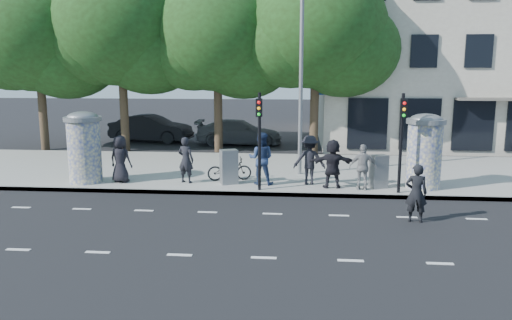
# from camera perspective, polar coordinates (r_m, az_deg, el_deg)

# --- Properties ---
(ground) EXTENTS (120.00, 120.00, 0.00)m
(ground) POSITION_cam_1_polar(r_m,az_deg,el_deg) (13.90, 1.57, -7.82)
(ground) COLOR black
(ground) RESTS_ON ground
(sidewalk) EXTENTS (40.00, 8.00, 0.15)m
(sidewalk) POSITION_cam_1_polar(r_m,az_deg,el_deg) (21.14, 2.82, -1.29)
(sidewalk) COLOR gray
(sidewalk) RESTS_ON ground
(curb) EXTENTS (40.00, 0.10, 0.16)m
(curb) POSITION_cam_1_polar(r_m,az_deg,el_deg) (17.29, 2.30, -3.92)
(curb) COLOR slate
(curb) RESTS_ON ground
(lane_dash_near) EXTENTS (32.00, 0.12, 0.01)m
(lane_dash_near) POSITION_cam_1_polar(r_m,az_deg,el_deg) (11.84, 0.90, -11.11)
(lane_dash_near) COLOR silver
(lane_dash_near) RESTS_ON ground
(lane_dash_far) EXTENTS (32.00, 0.12, 0.01)m
(lane_dash_far) POSITION_cam_1_polar(r_m,az_deg,el_deg) (15.24, 1.89, -6.17)
(lane_dash_far) COLOR silver
(lane_dash_far) RESTS_ON ground
(ad_column_left) EXTENTS (1.36, 1.36, 2.65)m
(ad_column_left) POSITION_cam_1_polar(r_m,az_deg,el_deg) (19.61, -19.05, 1.58)
(ad_column_left) COLOR beige
(ad_column_left) RESTS_ON sidewalk
(ad_column_right) EXTENTS (1.36, 1.36, 2.65)m
(ad_column_right) POSITION_cam_1_polar(r_m,az_deg,el_deg) (18.63, 18.70, 1.17)
(ad_column_right) COLOR beige
(ad_column_right) RESTS_ON sidewalk
(traffic_pole_near) EXTENTS (0.22, 0.31, 3.40)m
(traffic_pole_near) POSITION_cam_1_polar(r_m,az_deg,el_deg) (17.17, 0.38, 3.31)
(traffic_pole_near) COLOR black
(traffic_pole_near) RESTS_ON sidewalk
(traffic_pole_far) EXTENTS (0.22, 0.31, 3.40)m
(traffic_pole_far) POSITION_cam_1_polar(r_m,az_deg,el_deg) (17.45, 16.32, 3.01)
(traffic_pole_far) COLOR black
(traffic_pole_far) RESTS_ON sidewalk
(street_lamp) EXTENTS (0.25, 0.93, 8.00)m
(street_lamp) POSITION_cam_1_polar(r_m,az_deg,el_deg) (19.83, 5.20, 11.64)
(street_lamp) COLOR slate
(street_lamp) RESTS_ON sidewalk
(tree_far_left) EXTENTS (7.20, 7.20, 9.26)m
(tree_far_left) POSITION_cam_1_polar(r_m,az_deg,el_deg) (29.22, -23.77, 13.14)
(tree_far_left) COLOR #38281C
(tree_far_left) RESTS_ON ground
(tree_mid_left) EXTENTS (7.20, 7.20, 9.57)m
(tree_mid_left) POSITION_cam_1_polar(r_m,az_deg,el_deg) (27.40, -15.26, 14.52)
(tree_mid_left) COLOR #38281C
(tree_mid_left) RESTS_ON ground
(tree_near_left) EXTENTS (6.80, 6.80, 8.97)m
(tree_near_left) POSITION_cam_1_polar(r_m,az_deg,el_deg) (26.30, -4.46, 14.09)
(tree_near_left) COLOR #38281C
(tree_near_left) RESTS_ON ground
(tree_center) EXTENTS (7.00, 7.00, 9.30)m
(tree_center) POSITION_cam_1_polar(r_m,az_deg,el_deg) (25.57, 6.87, 14.71)
(tree_center) COLOR #38281C
(tree_center) RESTS_ON ground
(building) EXTENTS (20.30, 15.85, 12.00)m
(building) POSITION_cam_1_polar(r_m,az_deg,el_deg) (35.06, 24.29, 12.17)
(building) COLOR #ACA290
(building) RESTS_ON ground
(ped_a) EXTENTS (0.96, 0.74, 1.76)m
(ped_a) POSITION_cam_1_polar(r_m,az_deg,el_deg) (19.26, -15.24, 0.11)
(ped_a) COLOR black
(ped_a) RESTS_ON sidewalk
(ped_b) EXTENTS (0.73, 0.59, 1.73)m
(ped_b) POSITION_cam_1_polar(r_m,az_deg,el_deg) (18.70, -8.02, 0.02)
(ped_b) COLOR black
(ped_b) RESTS_ON sidewalk
(ped_c) EXTENTS (0.99, 0.80, 1.92)m
(ped_c) POSITION_cam_1_polar(r_m,az_deg,el_deg) (18.25, 0.58, 0.18)
(ped_c) COLOR navy
(ped_c) RESTS_ON sidewalk
(ped_d) EXTENTS (1.17, 0.67, 1.81)m
(ped_d) POSITION_cam_1_polar(r_m,az_deg,el_deg) (18.37, 6.13, 0.00)
(ped_d) COLOR black
(ped_d) RESTS_ON sidewalk
(ped_e) EXTENTS (0.99, 0.61, 1.62)m
(ped_e) POSITION_cam_1_polar(r_m,az_deg,el_deg) (17.80, 12.13, -0.81)
(ped_e) COLOR gray
(ped_e) RESTS_ON sidewalk
(ped_f) EXTENTS (1.66, 0.68, 1.75)m
(ped_f) POSITION_cam_1_polar(r_m,az_deg,el_deg) (17.91, 8.75, -0.42)
(ped_f) COLOR black
(ped_f) RESTS_ON sidewalk
(man_road) EXTENTS (0.66, 0.47, 1.69)m
(man_road) POSITION_cam_1_polar(r_m,az_deg,el_deg) (14.98, 17.84, -3.62)
(man_road) COLOR black
(man_road) RESTS_ON ground
(bicycle) EXTENTS (0.97, 1.76, 0.88)m
(bicycle) POSITION_cam_1_polar(r_m,az_deg,el_deg) (19.00, -3.05, -1.03)
(bicycle) COLOR black
(bicycle) RESTS_ON sidewalk
(cabinet_left) EXTENTS (0.73, 0.64, 1.27)m
(cabinet_left) POSITION_cam_1_polar(r_m,az_deg,el_deg) (18.39, -3.11, -0.79)
(cabinet_left) COLOR slate
(cabinet_left) RESTS_ON sidewalk
(cabinet_right) EXTENTS (0.68, 0.59, 1.19)m
(cabinet_right) POSITION_cam_1_polar(r_m,az_deg,el_deg) (18.27, 13.85, -1.29)
(cabinet_right) COLOR slate
(cabinet_right) RESTS_ON sidewalk
(car_mid) EXTENTS (2.36, 5.09, 1.61)m
(car_mid) POSITION_cam_1_polar(r_m,az_deg,el_deg) (30.85, -11.90, 3.56)
(car_mid) COLOR black
(car_mid) RESTS_ON ground
(car_right) EXTENTS (2.16, 5.03, 1.44)m
(car_right) POSITION_cam_1_polar(r_m,az_deg,el_deg) (29.07, -1.96, 3.20)
(car_right) COLOR #595B60
(car_right) RESTS_ON ground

